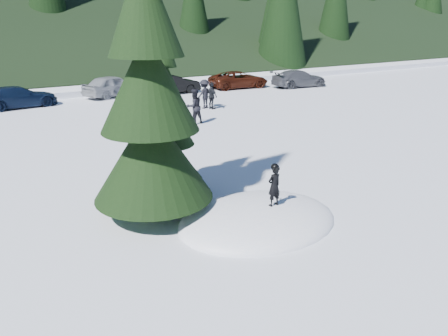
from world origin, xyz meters
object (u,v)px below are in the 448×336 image
spruce_short (165,127)px  child_skier (274,186)px  adult_2 (205,94)px  car_4 (113,86)px  adult_1 (212,96)px  adult_0 (194,106)px  car_7 (299,79)px  car_3 (18,97)px  car_5 (171,84)px  spruce_tall (149,96)px  car_6 (239,80)px

spruce_short → child_skier: (1.54, -3.41, -1.08)m
adult_2 → car_4: 7.77m
adult_1 → car_4: size_ratio=0.36×
adult_0 → car_7: size_ratio=0.40×
car_4 → adult_0: bearing=163.2°
adult_0 → adult_2: 4.09m
adult_0 → car_7: (12.86, 6.99, -0.25)m
adult_2 → car_3: (-9.55, 5.98, -0.21)m
car_4 → car_5: bearing=-128.3°
spruce_short → car_4: 18.58m
spruce_short → adult_1: spruce_short is taller
spruce_short → child_skier: spruce_short is taller
spruce_tall → adult_0: spruce_tall is taller
child_skier → car_6: bearing=-125.1°
car_5 → car_6: size_ratio=0.91×
adult_0 → car_3: 11.73m
spruce_short → adult_2: spruce_short is taller
adult_2 → car_4: (-3.43, 6.96, -0.12)m
car_6 → car_5: bearing=93.4°
spruce_short → child_skier: size_ratio=4.91×
adult_1 → car_7: 11.01m
adult_1 → car_4: (-3.68, 7.41, -0.04)m
spruce_short → car_6: (13.54, 16.83, -1.46)m
adult_2 → car_7: bearing=-173.9°
child_skier → spruce_tall: bearing=-42.8°
spruce_tall → car_3: 18.74m
adult_1 → car_5: bearing=-11.1°
car_5 → car_7: (9.99, -2.18, -0.04)m
child_skier → car_7: size_ratio=0.24×
car_3 → car_5: 10.02m
spruce_tall → adult_0: size_ratio=4.77×
adult_2 → car_6: size_ratio=0.37×
spruce_short → car_7: 23.25m
car_3 → car_6: (15.69, -0.28, -0.00)m
car_4 → car_5: (3.90, -1.11, -0.04)m
child_skier → adult_2: 15.68m
adult_2 → car_4: size_ratio=0.40×
adult_1 → car_6: size_ratio=0.34×
spruce_tall → adult_1: bearing=54.4°
spruce_tall → adult_2: 15.29m
adult_0 → car_6: bearing=-138.0°
car_4 → car_5: car_4 is taller
car_6 → car_7: 4.77m
child_skier → car_4: bearing=-100.9°
spruce_short → car_5: size_ratio=1.28×
car_6 → car_7: (4.32, -2.02, 0.01)m
spruce_tall → child_skier: bearing=-38.4°
adult_2 → car_6: adult_2 is taller
spruce_tall → car_7: 25.02m
spruce_tall → adult_2: (8.41, 12.53, -2.46)m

